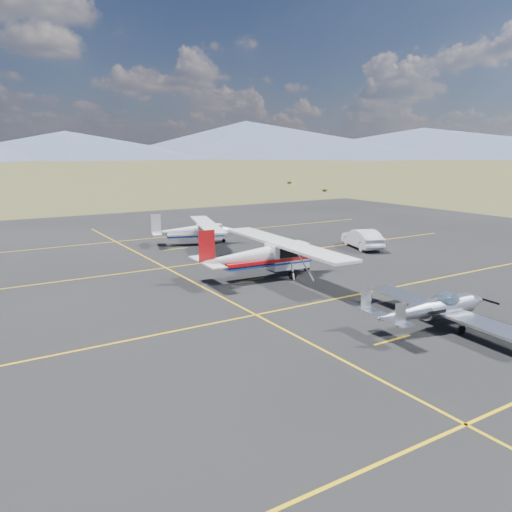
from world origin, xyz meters
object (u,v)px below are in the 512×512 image
object	(u,v)px
aircraft_low_wing	(435,308)
sedan	(362,239)
aircraft_plain	(195,231)
aircraft_cessna	(266,255)

from	to	relation	value
aircraft_low_wing	sedan	xyz separation A→B (m)	(9.83, 14.68, -0.11)
aircraft_low_wing	sedan	world-z (taller)	aircraft_low_wing
aircraft_plain	sedan	world-z (taller)	aircraft_plain
aircraft_low_wing	aircraft_plain	size ratio (longest dim) A/B	0.84
aircraft_cessna	aircraft_low_wing	bearing A→B (deg)	-79.59
aircraft_low_wing	aircraft_cessna	distance (m)	11.10
aircraft_low_wing	aircraft_plain	xyz separation A→B (m)	(-0.45, 22.95, 0.26)
aircraft_cessna	aircraft_plain	xyz separation A→B (m)	(0.93, 11.95, -0.27)
aircraft_low_wing	sedan	distance (m)	17.67
aircraft_cessna	aircraft_plain	bearing A→B (deg)	88.82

